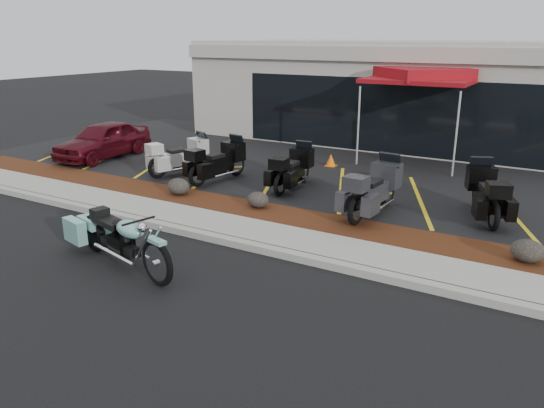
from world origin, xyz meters
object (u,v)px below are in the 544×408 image
Objects in this scene: touring_white at (202,151)px; popup_canopy at (423,76)px; parked_car at (103,140)px; traffic_cone at (331,160)px; hero_cruiser at (157,256)px.

popup_canopy is (5.43, 4.77, 2.18)m from touring_white.
popup_canopy is (9.50, 5.03, 2.17)m from parked_car.
touring_white is at bearing 1.47° from parked_car.
parked_car is at bearing -142.23° from popup_canopy.
touring_white is 4.17m from traffic_cone.
hero_cruiser reaches higher than traffic_cone.
touring_white is at bearing -141.66° from traffic_cone.
popup_canopy is at bearing 25.75° from parked_car.
popup_canopy is (2.17, 2.20, 2.59)m from traffic_cone.
popup_canopy reaches higher than parked_car.
parked_car reaches higher than touring_white.
parked_car is 10.97m from popup_canopy.
hero_cruiser is 0.88× the size of parked_car.
parked_car is (-8.19, 6.37, 0.21)m from hero_cruiser.
parked_car is at bearing 114.38° from touring_white.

